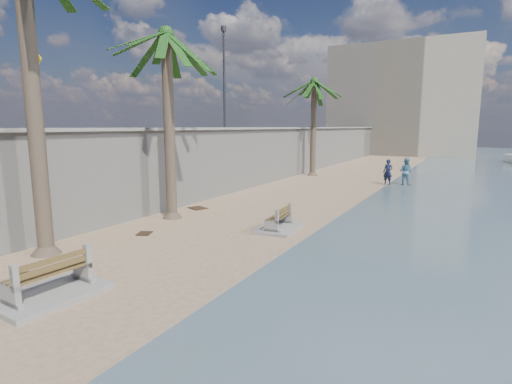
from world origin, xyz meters
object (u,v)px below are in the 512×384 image
(person_a, at_px, (388,170))
(bench_near, at_px, (49,279))
(palm_mid, at_px, (166,36))
(palm_back, at_px, (315,83))
(bench_far, at_px, (279,220))
(person_b, at_px, (406,170))

(person_a, bearing_deg, bench_near, -89.15)
(bench_near, bearing_deg, person_a, 81.35)
(palm_mid, xyz_separation_m, palm_back, (-0.04, 16.20, -0.20))
(bench_far, relative_size, person_b, 1.08)
(bench_far, height_order, palm_back, palm_back)
(person_a, xyz_separation_m, person_b, (1.00, 0.46, 0.02))
(bench_near, relative_size, palm_mid, 0.29)
(bench_near, bearing_deg, bench_far, 75.89)
(bench_near, xyz_separation_m, palm_back, (-2.74, 23.40, 6.41))
(bench_near, distance_m, person_b, 21.87)
(bench_near, height_order, person_b, person_b)
(palm_back, xyz_separation_m, person_b, (6.93, -1.94, -5.87))
(palm_back, xyz_separation_m, person_a, (5.93, -2.40, -5.89))
(bench_far, relative_size, palm_back, 0.26)
(bench_far, distance_m, person_b, 14.12)
(bench_far, distance_m, palm_mid, 8.10)
(palm_mid, bearing_deg, palm_back, 90.15)
(bench_near, height_order, bench_far, bench_near)
(bench_far, xyz_separation_m, person_b, (2.30, 13.92, 0.59))
(person_b, bearing_deg, palm_mid, 78.87)
(palm_mid, height_order, person_b, palm_mid)
(bench_far, relative_size, person_a, 1.09)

